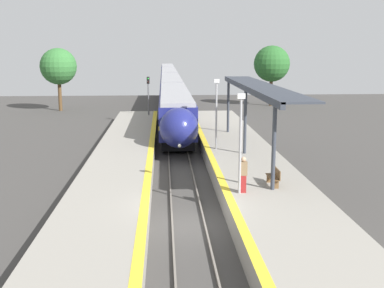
# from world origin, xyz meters

# --- Properties ---
(ground_plane) EXTENTS (120.00, 120.00, 0.00)m
(ground_plane) POSITION_xyz_m (0.00, 0.00, 0.00)
(ground_plane) COLOR #423F3D
(rail_left) EXTENTS (0.08, 90.00, 0.15)m
(rail_left) POSITION_xyz_m (-0.72, 0.00, 0.07)
(rail_left) COLOR slate
(rail_left) RESTS_ON ground_plane
(rail_right) EXTENTS (0.08, 90.00, 0.15)m
(rail_right) POSITION_xyz_m (0.72, 0.00, 0.07)
(rail_right) COLOR slate
(rail_right) RESTS_ON ground_plane
(train) EXTENTS (2.86, 90.11, 3.89)m
(train) POSITION_xyz_m (0.00, 56.16, 2.23)
(train) COLOR black
(train) RESTS_ON ground_plane
(platform_right) EXTENTS (4.75, 64.00, 1.00)m
(platform_right) POSITION_xyz_m (4.11, 0.00, 0.50)
(platform_right) COLOR gray
(platform_right) RESTS_ON ground_plane
(platform_left) EXTENTS (4.03, 64.00, 1.00)m
(platform_left) POSITION_xyz_m (-3.75, 0.00, 0.50)
(platform_left) COLOR gray
(platform_left) RESTS_ON ground_plane
(platform_bench) EXTENTS (0.44, 1.46, 0.89)m
(platform_bench) POSITION_xyz_m (4.45, 2.74, 1.46)
(platform_bench) COLOR brown
(platform_bench) RESTS_ON platform_right
(person_waiting) EXTENTS (0.36, 0.23, 1.74)m
(person_waiting) POSITION_xyz_m (2.69, 1.65, 1.90)
(person_waiting) COLOR maroon
(person_waiting) RESTS_ON platform_right
(railway_signal) EXTENTS (0.28, 0.28, 4.88)m
(railway_signal) POSITION_xyz_m (-2.58, 29.06, 2.95)
(railway_signal) COLOR #59595E
(railway_signal) RESTS_ON ground_plane
(lamppost_near) EXTENTS (0.36, 0.20, 4.74)m
(lamppost_near) POSITION_xyz_m (2.50, 1.53, 3.74)
(lamppost_near) COLOR #9E9EA3
(lamppost_near) RESTS_ON platform_right
(lamppost_mid) EXTENTS (0.36, 0.20, 4.74)m
(lamppost_mid) POSITION_xyz_m (2.50, 11.76, 3.74)
(lamppost_mid) COLOR #9E9EA3
(lamppost_mid) RESTS_ON platform_right
(station_canopy) EXTENTS (2.02, 19.42, 4.45)m
(station_canopy) POSITION_xyz_m (4.79, 10.25, 5.16)
(station_canopy) COLOR #333842
(station_canopy) RESTS_ON platform_right
(background_tree_left) EXTENTS (4.49, 4.49, 7.76)m
(background_tree_left) POSITION_xyz_m (-13.99, 40.81, 5.48)
(background_tree_left) COLOR brown
(background_tree_left) RESTS_ON ground_plane
(background_tree_right) EXTENTS (4.83, 4.83, 8.08)m
(background_tree_right) POSITION_xyz_m (13.54, 44.42, 5.65)
(background_tree_right) COLOR brown
(background_tree_right) RESTS_ON ground_plane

